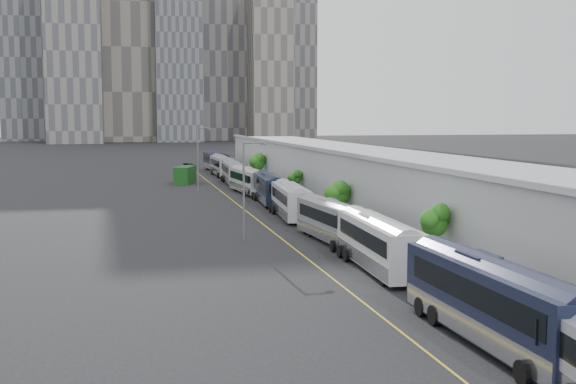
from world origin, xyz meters
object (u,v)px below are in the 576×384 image
object	(u,v)px
bus_5	(270,191)
shipping_container	(185,175)
bus_3	(333,225)
bus_2	(378,248)
bus_7	(233,174)
bus_4	(291,203)
suv	(186,167)
bus_6	(248,182)
bus_8	(222,167)
bus_1	(494,309)
street_lamp_far	(199,155)
street_lamp_near	(246,184)
bus_9	(216,163)

from	to	relation	value
bus_5	shipping_container	xyz separation A→B (m)	(-8.16, 29.54, -0.17)
bus_3	shipping_container	world-z (taller)	bus_3
bus_2	bus_7	bearing A→B (deg)	92.52
bus_4	suv	bearing A→B (deg)	98.26
bus_2	shipping_container	size ratio (longest dim) A/B	2.04
bus_6	bus_7	world-z (taller)	bus_6
bus_4	bus_6	distance (m)	25.89
bus_8	suv	distance (m)	14.78
bus_2	bus_3	bearing A→B (deg)	91.85
shipping_container	suv	bearing A→B (deg)	102.70
bus_2	shipping_container	bearing A→B (deg)	98.70
bus_3	bus_7	xyz separation A→B (m)	(-0.44, 56.49, 0.02)
shipping_container	suv	distance (m)	28.04
bus_1	street_lamp_far	distance (m)	72.74
bus_3	bus_5	bearing A→B (deg)	85.21
bus_4	bus_5	size ratio (longest dim) A/B	0.99
bus_3	street_lamp_far	distance (m)	44.18
bus_8	street_lamp_far	xyz separation A→B (m)	(-6.95, -29.02, 3.76)
bus_2	bus_8	distance (m)	84.21
street_lamp_near	shipping_container	world-z (taller)	street_lamp_near
bus_3	bus_4	world-z (taller)	bus_4
bus_9	suv	xyz separation A→B (m)	(-5.81, 1.28, -0.79)
bus_1	bus_4	world-z (taller)	bus_1
bus_3	bus_9	xyz separation A→B (m)	(0.21, 84.92, 0.07)
bus_7	street_lamp_near	distance (m)	55.17
street_lamp_far	bus_7	bearing A→B (deg)	62.71
bus_8	bus_9	size ratio (longest dim) A/B	0.99
bus_2	suv	xyz separation A→B (m)	(-5.53, 97.96, -0.80)
street_lamp_far	suv	world-z (taller)	street_lamp_far
bus_1	street_lamp_near	size ratio (longest dim) A/B	1.62
bus_7	street_lamp_far	size ratio (longest dim) A/B	1.35
bus_7	bus_9	bearing A→B (deg)	91.46
bus_2	suv	distance (m)	98.12
street_lamp_near	bus_5	bearing A→B (deg)	74.71
bus_4	street_lamp_near	size ratio (longest dim) A/B	1.47
bus_1	bus_7	bearing A→B (deg)	88.92
bus_2	bus_4	world-z (taller)	bus_2
bus_7	bus_8	size ratio (longest dim) A/B	0.97
bus_1	shipping_container	distance (m)	87.51
street_lamp_near	street_lamp_far	size ratio (longest dim) A/B	0.93
bus_1	bus_7	world-z (taller)	bus_1
bus_7	street_lamp_near	xyz separation A→B (m)	(-6.79, -54.64, 3.48)
bus_5	bus_8	xyz separation A→B (m)	(-0.34, 43.71, 0.01)
street_lamp_near	bus_2	bearing A→B (deg)	-62.23
bus_4	bus_7	distance (m)	41.03
bus_2	bus_7	world-z (taller)	bus_2
bus_7	street_lamp_far	bearing A→B (deg)	-114.51
bus_3	street_lamp_near	world-z (taller)	street_lamp_near
bus_3	bus_6	size ratio (longest dim) A/B	0.98
street_lamp_far	shipping_container	distance (m)	15.38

